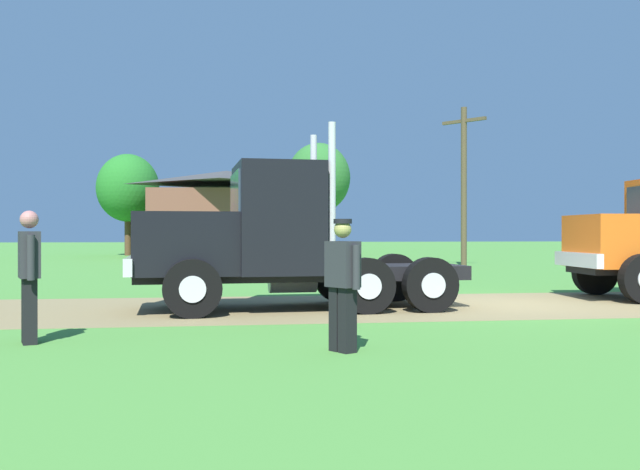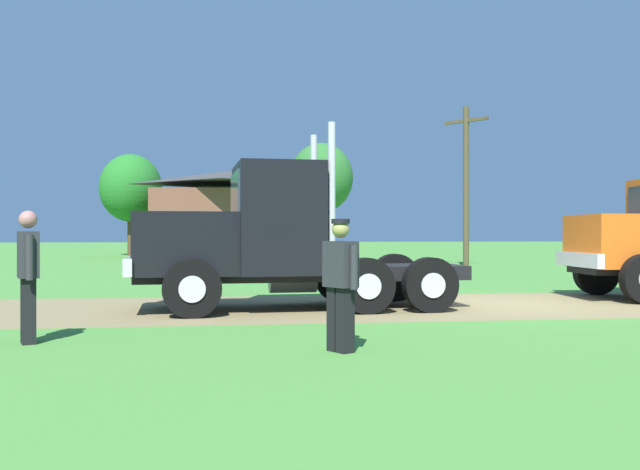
# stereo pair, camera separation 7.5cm
# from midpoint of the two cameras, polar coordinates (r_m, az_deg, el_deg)

# --- Properties ---
(ground_plane) EXTENTS (200.00, 200.00, 0.00)m
(ground_plane) POSITION_cam_midpoint_polar(r_m,az_deg,el_deg) (15.32, 14.38, -5.49)
(ground_plane) COLOR #4C8D38
(dirt_track) EXTENTS (120.00, 5.13, 0.01)m
(dirt_track) POSITION_cam_midpoint_polar(r_m,az_deg,el_deg) (15.32, 14.38, -5.47)
(dirt_track) COLOR olive
(dirt_track) RESTS_ON ground_plane
(truck_foreground_white) EXTENTS (6.75, 2.92, 3.59)m
(truck_foreground_white) POSITION_cam_midpoint_polar(r_m,az_deg,el_deg) (13.87, -4.83, -0.58)
(truck_foreground_white) COLOR black
(truck_foreground_white) RESTS_ON ground_plane
(visitor_standing_near) EXTENTS (0.40, 0.65, 1.82)m
(visitor_standing_near) POSITION_cam_midpoint_polar(r_m,az_deg,el_deg) (10.40, -22.70, -2.63)
(visitor_standing_near) COLOR #2D2D33
(visitor_standing_near) RESTS_ON ground_plane
(visitor_walking_mid) EXTENTS (0.44, 0.55, 1.69)m
(visitor_walking_mid) POSITION_cam_midpoint_polar(r_m,az_deg,el_deg) (8.94, 1.61, -3.64)
(visitor_walking_mid) COLOR #2D2D33
(visitor_walking_mid) RESTS_ON ground_plane
(shed_building) EXTENTS (9.67, 8.20, 5.38)m
(shed_building) POSITION_cam_midpoint_polar(r_m,az_deg,el_deg) (44.19, -7.64, 1.58)
(shed_building) COLOR brown
(shed_building) RESTS_ON ground_plane
(utility_pole_near) EXTENTS (1.44, 1.84, 7.02)m
(utility_pole_near) POSITION_cam_midpoint_polar(r_m,az_deg,el_deg) (31.53, 11.52, 4.26)
(utility_pole_near) COLOR brown
(utility_pole_near) RESTS_ON ground_plane
(tree_left) EXTENTS (4.09, 4.09, 6.73)m
(tree_left) POSITION_cam_midpoint_polar(r_m,az_deg,el_deg) (48.37, -15.36, 3.68)
(tree_left) COLOR #513823
(tree_left) RESTS_ON ground_plane
(tree_mid) EXTENTS (5.01, 5.01, 8.62)m
(tree_mid) POSITION_cam_midpoint_polar(r_m,az_deg,el_deg) (55.82, -0.15, 4.64)
(tree_mid) COLOR #513823
(tree_mid) RESTS_ON ground_plane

